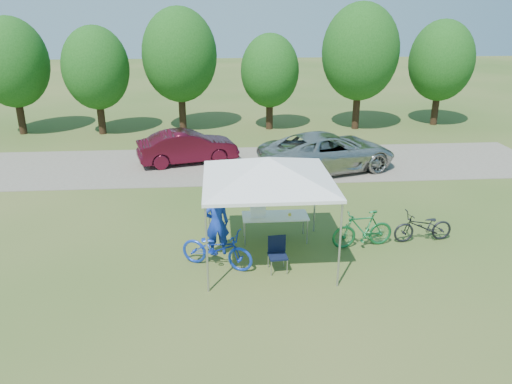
% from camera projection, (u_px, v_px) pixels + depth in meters
% --- Properties ---
extents(ground, '(100.00, 100.00, 0.00)m').
position_uv_depth(ground, '(267.00, 258.00, 12.95)').
color(ground, '#2D5119').
rests_on(ground, ground).
extents(gravel_strip, '(24.00, 5.00, 0.02)m').
position_uv_depth(gravel_strip, '(248.00, 164.00, 20.40)').
color(gravel_strip, gray).
rests_on(gravel_strip, ground).
extents(canopy, '(4.53, 4.53, 3.00)m').
position_uv_depth(canopy, '(268.00, 160.00, 12.01)').
color(canopy, '#A5A5AA').
rests_on(canopy, ground).
extents(treeline, '(24.89, 4.28, 6.30)m').
position_uv_depth(treeline, '(234.00, 60.00, 24.76)').
color(treeline, '#382314').
rests_on(treeline, ground).
extents(folding_table, '(1.80, 0.75, 0.74)m').
position_uv_depth(folding_table, '(275.00, 217.00, 13.70)').
color(folding_table, white).
rests_on(folding_table, ground).
extents(folding_chair, '(0.48, 0.50, 0.87)m').
position_uv_depth(folding_chair, '(277.00, 251.00, 12.22)').
color(folding_chair, black).
rests_on(folding_chair, ground).
extents(cooler, '(0.42, 0.29, 0.31)m').
position_uv_depth(cooler, '(258.00, 211.00, 13.59)').
color(cooler, white).
rests_on(cooler, folding_table).
extents(ice_cream_cup, '(0.09, 0.09, 0.06)m').
position_uv_depth(ice_cream_cup, '(290.00, 214.00, 13.65)').
color(ice_cream_cup, yellow).
rests_on(ice_cream_cup, folding_table).
extents(cyclist, '(0.68, 0.49, 1.75)m').
position_uv_depth(cyclist, '(217.00, 223.00, 12.86)').
color(cyclist, '#1430A3').
rests_on(cyclist, ground).
extents(bike_blue, '(1.99, 1.37, 0.99)m').
position_uv_depth(bike_blue, '(217.00, 249.00, 12.35)').
color(bike_blue, blue).
rests_on(bike_blue, ground).
extents(bike_green, '(1.76, 0.72, 1.03)m').
position_uv_depth(bike_green, '(363.00, 229.00, 13.37)').
color(bike_green, '#156231').
rests_on(bike_green, ground).
extents(bike_dark, '(1.70, 0.70, 0.87)m').
position_uv_depth(bike_dark, '(423.00, 227.00, 13.71)').
color(bike_dark, black).
rests_on(bike_dark, ground).
extents(minivan, '(5.86, 3.97, 1.49)m').
position_uv_depth(minivan, '(328.00, 152.00, 19.44)').
color(minivan, '#AFB0AB').
rests_on(minivan, gravel_strip).
extents(sedan, '(4.25, 2.41, 1.33)m').
position_uv_depth(sedan, '(188.00, 147.00, 20.40)').
color(sedan, '#490C1B').
rests_on(sedan, gravel_strip).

